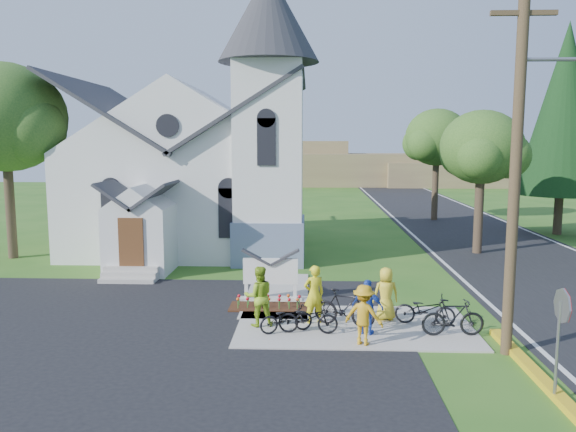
{
  "coord_description": "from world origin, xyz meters",
  "views": [
    {
      "loc": [
        0.13,
        -15.79,
        5.51
      ],
      "look_at": [
        -0.66,
        5.0,
        2.75
      ],
      "focal_mm": 35.0,
      "sensor_mm": 36.0,
      "label": 1
    }
  ],
  "objects_px": {
    "bike_0": "(286,318)",
    "bike_4": "(425,310)",
    "stop_sign": "(561,320)",
    "cyclist_3": "(364,315)",
    "church_sign": "(271,272)",
    "cyclist_2": "(368,307)",
    "cyclist_0": "(314,294)",
    "utility_pole": "(519,146)",
    "bike_3": "(453,318)",
    "cyclist_1": "(259,296)",
    "cyclist_4": "(386,294)",
    "bike_1": "(344,308)",
    "bike_2": "(308,318)"
  },
  "relations": [
    {
      "from": "bike_3",
      "to": "cyclist_3",
      "type": "bearing_deg",
      "value": 103.31
    },
    {
      "from": "cyclist_2",
      "to": "bike_3",
      "type": "height_order",
      "value": "cyclist_2"
    },
    {
      "from": "cyclist_1",
      "to": "bike_0",
      "type": "bearing_deg",
      "value": 133.34
    },
    {
      "from": "cyclist_0",
      "to": "church_sign",
      "type": "bearing_deg",
      "value": -79.3
    },
    {
      "from": "cyclist_2",
      "to": "bike_2",
      "type": "bearing_deg",
      "value": 24.16
    },
    {
      "from": "bike_1",
      "to": "cyclist_0",
      "type": "bearing_deg",
      "value": 92.68
    },
    {
      "from": "stop_sign",
      "to": "cyclist_1",
      "type": "bearing_deg",
      "value": 146.02
    },
    {
      "from": "bike_1",
      "to": "cyclist_3",
      "type": "distance_m",
      "value": 1.58
    },
    {
      "from": "stop_sign",
      "to": "cyclist_2",
      "type": "distance_m",
      "value": 5.44
    },
    {
      "from": "stop_sign",
      "to": "cyclist_0",
      "type": "relative_size",
      "value": 1.39
    },
    {
      "from": "utility_pole",
      "to": "cyclist_3",
      "type": "xyz_separation_m",
      "value": [
        -3.74,
        0.43,
        -4.53
      ]
    },
    {
      "from": "church_sign",
      "to": "stop_sign",
      "type": "xyz_separation_m",
      "value": [
        6.63,
        -7.4,
        0.75
      ]
    },
    {
      "from": "stop_sign",
      "to": "utility_pole",
      "type": "bearing_deg",
      "value": 91.49
    },
    {
      "from": "bike_1",
      "to": "cyclist_4",
      "type": "xyz_separation_m",
      "value": [
        1.31,
        0.66,
        0.26
      ]
    },
    {
      "from": "utility_pole",
      "to": "stop_sign",
      "type": "height_order",
      "value": "utility_pole"
    },
    {
      "from": "utility_pole",
      "to": "bike_2",
      "type": "height_order",
      "value": "utility_pole"
    },
    {
      "from": "cyclist_1",
      "to": "bike_2",
      "type": "relative_size",
      "value": 1.05
    },
    {
      "from": "cyclist_0",
      "to": "cyclist_1",
      "type": "relative_size",
      "value": 0.99
    },
    {
      "from": "cyclist_0",
      "to": "bike_3",
      "type": "xyz_separation_m",
      "value": [
        3.92,
        -1.01,
        -0.36
      ]
    },
    {
      "from": "cyclist_2",
      "to": "bike_3",
      "type": "bearing_deg",
      "value": -156.83
    },
    {
      "from": "bike_3",
      "to": "utility_pole",
      "type": "bearing_deg",
      "value": -138.49
    },
    {
      "from": "cyclist_0",
      "to": "bike_0",
      "type": "relative_size",
      "value": 1.11
    },
    {
      "from": "stop_sign",
      "to": "bike_4",
      "type": "height_order",
      "value": "stop_sign"
    },
    {
      "from": "bike_2",
      "to": "cyclist_4",
      "type": "height_order",
      "value": "cyclist_4"
    },
    {
      "from": "bike_2",
      "to": "cyclist_4",
      "type": "relative_size",
      "value": 1.04
    },
    {
      "from": "church_sign",
      "to": "cyclist_4",
      "type": "height_order",
      "value": "church_sign"
    },
    {
      "from": "bike_0",
      "to": "bike_4",
      "type": "height_order",
      "value": "bike_4"
    },
    {
      "from": "bike_2",
      "to": "bike_4",
      "type": "relative_size",
      "value": 0.97
    },
    {
      "from": "bike_0",
      "to": "cyclist_2",
      "type": "distance_m",
      "value": 2.35
    },
    {
      "from": "church_sign",
      "to": "bike_0",
      "type": "distance_m",
      "value": 3.5
    },
    {
      "from": "cyclist_2",
      "to": "bike_4",
      "type": "distance_m",
      "value": 2.05
    },
    {
      "from": "church_sign",
      "to": "cyclist_1",
      "type": "relative_size",
      "value": 1.22
    },
    {
      "from": "cyclist_1",
      "to": "cyclist_4",
      "type": "height_order",
      "value": "cyclist_1"
    },
    {
      "from": "bike_4",
      "to": "stop_sign",
      "type": "bearing_deg",
      "value": -147.14
    },
    {
      "from": "cyclist_2",
      "to": "bike_0",
      "type": "bearing_deg",
      "value": 22.76
    },
    {
      "from": "cyclist_3",
      "to": "bike_0",
      "type": "bearing_deg",
      "value": 0.85
    },
    {
      "from": "cyclist_1",
      "to": "bike_3",
      "type": "relative_size",
      "value": 1.02
    },
    {
      "from": "church_sign",
      "to": "bike_1",
      "type": "distance_m",
      "value": 3.69
    },
    {
      "from": "bike_0",
      "to": "bike_4",
      "type": "relative_size",
      "value": 0.9
    },
    {
      "from": "utility_pole",
      "to": "bike_0",
      "type": "relative_size",
      "value": 6.25
    },
    {
      "from": "bike_0",
      "to": "cyclist_4",
      "type": "distance_m",
      "value": 3.3
    },
    {
      "from": "bike_0",
      "to": "cyclist_4",
      "type": "xyz_separation_m",
      "value": [
        3.02,
        1.27,
        0.4
      ]
    },
    {
      "from": "cyclist_1",
      "to": "cyclist_2",
      "type": "xyz_separation_m",
      "value": [
        3.16,
        -0.63,
        -0.11
      ]
    },
    {
      "from": "church_sign",
      "to": "utility_pole",
      "type": "distance_m",
      "value": 9.18
    },
    {
      "from": "utility_pole",
      "to": "stop_sign",
      "type": "bearing_deg",
      "value": -88.51
    },
    {
      "from": "bike_0",
      "to": "cyclist_2",
      "type": "xyz_separation_m",
      "value": [
        2.32,
        -0.07,
        0.37
      ]
    },
    {
      "from": "utility_pole",
      "to": "bike_0",
      "type": "distance_m",
      "value": 7.78
    },
    {
      "from": "stop_sign",
      "to": "cyclist_3",
      "type": "distance_m",
      "value": 5.02
    },
    {
      "from": "church_sign",
      "to": "cyclist_0",
      "type": "height_order",
      "value": "cyclist_0"
    },
    {
      "from": "utility_pole",
      "to": "bike_1",
      "type": "height_order",
      "value": "utility_pole"
    }
  ]
}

